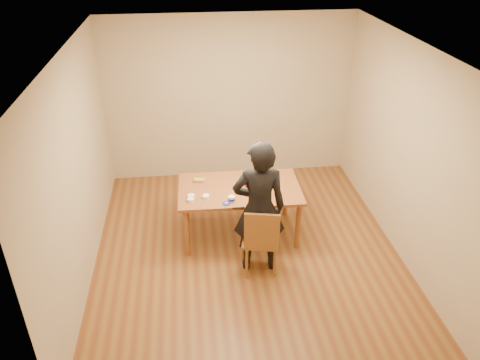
{
  "coord_description": "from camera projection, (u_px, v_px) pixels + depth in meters",
  "views": [
    {
      "loc": [
        -0.69,
        -4.97,
        3.94
      ],
      "look_at": [
        -0.05,
        0.36,
        0.9
      ],
      "focal_mm": 35.0,
      "sensor_mm": 36.0,
      "label": 1
    }
  ],
  "objects": [
    {
      "name": "dining_table",
      "position": [
        240.0,
        189.0,
        6.29
      ],
      "size": [
        1.66,
        1.01,
        0.04
      ],
      "primitive_type": "cube",
      "rotation": [
        0.0,
        0.0,
        -0.02
      ],
      "color": "brown",
      "rests_on": "floor"
    },
    {
      "name": "frosting_dome",
      "position": [
        255.0,
        178.0,
        6.3
      ],
      "size": [
        0.2,
        0.2,
        0.03
      ],
      "primitive_type": "ellipsoid",
      "color": "white",
      "rests_on": "cake"
    },
    {
      "name": "ramekin_yellow",
      "position": [
        206.0,
        197.0,
        6.04
      ],
      "size": [
        0.09,
        0.09,
        0.04
      ],
      "primitive_type": "cylinder",
      "color": "white",
      "rests_on": "dining_table"
    },
    {
      "name": "dining_chair",
      "position": [
        259.0,
        240.0,
        5.78
      ],
      "size": [
        0.48,
        0.48,
        0.04
      ],
      "primitive_type": "cube",
      "rotation": [
        0.0,
        0.0,
        -0.2
      ],
      "color": "brown",
      "rests_on": "floor"
    },
    {
      "name": "spatula",
      "position": [
        239.0,
        208.0,
        5.85
      ],
      "size": [
        0.15,
        0.01,
        0.01
      ],
      "primitive_type": "cube",
      "rotation": [
        0.0,
        0.0,
        0.0
      ],
      "color": "black",
      "rests_on": "dining_table"
    },
    {
      "name": "cake",
      "position": [
        255.0,
        181.0,
        6.33
      ],
      "size": [
        0.21,
        0.21,
        0.07
      ],
      "primitive_type": "cylinder",
      "color": "white",
      "rests_on": "cake_plate"
    },
    {
      "name": "frosting_lid",
      "position": [
        226.0,
        203.0,
        5.93
      ],
      "size": [
        0.1,
        0.1,
        0.01
      ],
      "primitive_type": "cylinder",
      "color": "#1928A8",
      "rests_on": "dining_table"
    },
    {
      "name": "cake_plate",
      "position": [
        255.0,
        184.0,
        6.35
      ],
      "size": [
        0.28,
        0.28,
        0.02
      ],
      "primitive_type": "cylinder",
      "color": "#B60C12",
      "rests_on": "dining_table"
    },
    {
      "name": "room_shell",
      "position": [
        244.0,
        150.0,
        5.93
      ],
      "size": [
        4.0,
        4.5,
        2.7
      ],
      "color": "brown",
      "rests_on": "ground"
    },
    {
      "name": "candy_box_pink",
      "position": [
        200.0,
        181.0,
        6.42
      ],
      "size": [
        0.14,
        0.08,
        0.02
      ],
      "primitive_type": "cube",
      "rotation": [
        0.0,
        0.0,
        -0.16
      ],
      "color": "#C82F83",
      "rests_on": "dining_table"
    },
    {
      "name": "person",
      "position": [
        259.0,
        208.0,
        5.6
      ],
      "size": [
        0.67,
        0.46,
        1.76
      ],
      "primitive_type": "imported",
      "rotation": [
        0.0,
        0.0,
        3.09
      ],
      "color": "black",
      "rests_on": "floor"
    },
    {
      "name": "ramekin_green",
      "position": [
        191.0,
        200.0,
        5.98
      ],
      "size": [
        0.09,
        0.09,
        0.04
      ],
      "primitive_type": "cylinder",
      "color": "white",
      "rests_on": "dining_table"
    },
    {
      "name": "ramekin_multi",
      "position": [
        191.0,
        196.0,
        6.05
      ],
      "size": [
        0.09,
        0.09,
        0.04
      ],
      "primitive_type": "cylinder",
      "color": "white",
      "rests_on": "dining_table"
    },
    {
      "name": "frosting_tub",
      "position": [
        232.0,
        199.0,
        5.96
      ],
      "size": [
        0.09,
        0.09,
        0.08
      ],
      "primitive_type": "cylinder",
      "color": "white",
      "rests_on": "dining_table"
    },
    {
      "name": "frosting_dollop",
      "position": [
        226.0,
        203.0,
        5.93
      ],
      "size": [
        0.04,
        0.04,
        0.02
      ],
      "primitive_type": "ellipsoid",
      "color": "white",
      "rests_on": "frosting_lid"
    },
    {
      "name": "candy_box_green",
      "position": [
        199.0,
        180.0,
        6.41
      ],
      "size": [
        0.15,
        0.08,
        0.02
      ],
      "primitive_type": "cube",
      "rotation": [
        0.0,
        0.0,
        -0.1
      ],
      "color": "#1B941F",
      "rests_on": "candy_box_pink"
    }
  ]
}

